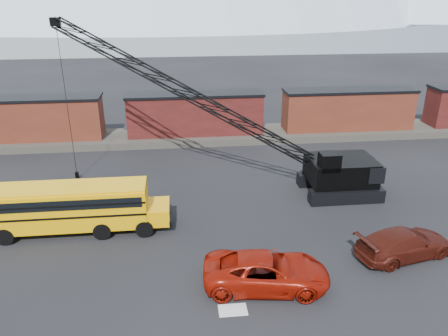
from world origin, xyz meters
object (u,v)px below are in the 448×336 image
object	(u,v)px
red_pickup	(266,271)
maroon_suv	(404,243)
school_bus	(73,206)
crawler_crane	(193,96)

from	to	relation	value
red_pickup	maroon_suv	bearing A→B (deg)	-70.60
school_bus	maroon_suv	size ratio (longest dim) A/B	1.98
red_pickup	crawler_crane	xyz separation A→B (m)	(-3.09, 12.96, 6.30)
red_pickup	crawler_crane	distance (m)	14.73
school_bus	maroon_suv	xyz separation A→B (m)	(19.61, -4.98, -0.94)
school_bus	red_pickup	size ratio (longest dim) A/B	1.77
red_pickup	crawler_crane	world-z (taller)	crawler_crane
maroon_suv	crawler_crane	size ratio (longest dim) A/B	0.25
maroon_suv	crawler_crane	xyz separation A→B (m)	(-11.60, 11.10, 6.36)
school_bus	red_pickup	world-z (taller)	school_bus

